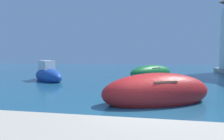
% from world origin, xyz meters
% --- Properties ---
extents(ground, '(80.00, 80.00, 0.00)m').
position_xyz_m(ground, '(0.00, 0.00, 0.00)').
color(ground, '#1E5170').
extents(moored_boat_1, '(5.27, 5.22, 1.61)m').
position_xyz_m(moored_boat_1, '(0.73, 12.63, 0.45)').
color(moored_boat_1, '#197233').
rests_on(moored_boat_1, ground).
extents(moored_boat_3, '(5.67, 3.98, 1.82)m').
position_xyz_m(moored_boat_3, '(0.54, 1.76, 0.50)').
color(moored_boat_3, '#B21E1E').
rests_on(moored_boat_3, ground).
extents(moored_boat_4, '(4.42, 4.02, 2.10)m').
position_xyz_m(moored_boat_4, '(-8.47, 8.13, 0.51)').
color(moored_boat_4, '#1E479E').
rests_on(moored_boat_4, ground).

